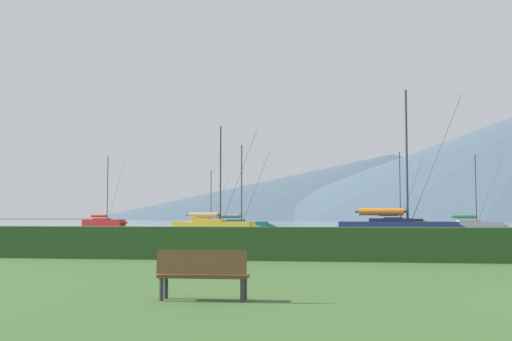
{
  "coord_description": "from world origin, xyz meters",
  "views": [
    {
      "loc": [
        -5.24,
        -12.4,
        1.57
      ],
      "look_at": [
        -14.83,
        44.89,
        5.66
      ],
      "focal_mm": 45.76,
      "sensor_mm": 36.0,
      "label": 1
    }
  ],
  "objects_px": {
    "sailboat_slip_6": "(237,225)",
    "sailboat_slip_11": "(208,224)",
    "sailboat_slip_0": "(397,222)",
    "sailboat_slip_5": "(400,229)",
    "sailboat_slip_2": "(104,222)",
    "sailboat_slip_9": "(473,225)",
    "sailboat_slip_4": "(215,227)",
    "park_bench_under_tree": "(203,272)"
  },
  "relations": [
    {
      "from": "sailboat_slip_0",
      "to": "sailboat_slip_9",
      "type": "xyz_separation_m",
      "value": [
        7.02,
        -24.15,
        -0.14
      ]
    },
    {
      "from": "sailboat_slip_0",
      "to": "sailboat_slip_11",
      "type": "bearing_deg",
      "value": -161.2
    },
    {
      "from": "sailboat_slip_0",
      "to": "sailboat_slip_11",
      "type": "relative_size",
      "value": 1.41
    },
    {
      "from": "sailboat_slip_4",
      "to": "sailboat_slip_11",
      "type": "bearing_deg",
      "value": 107.92
    },
    {
      "from": "sailboat_slip_4",
      "to": "sailboat_slip_5",
      "type": "distance_m",
      "value": 18.88
    },
    {
      "from": "sailboat_slip_4",
      "to": "sailboat_slip_0",
      "type": "bearing_deg",
      "value": 70.88
    },
    {
      "from": "sailboat_slip_6",
      "to": "sailboat_slip_9",
      "type": "distance_m",
      "value": 25.95
    },
    {
      "from": "sailboat_slip_2",
      "to": "sailboat_slip_5",
      "type": "distance_m",
      "value": 70.86
    },
    {
      "from": "sailboat_slip_6",
      "to": "sailboat_slip_9",
      "type": "height_order",
      "value": "sailboat_slip_6"
    },
    {
      "from": "sailboat_slip_2",
      "to": "sailboat_slip_0",
      "type": "bearing_deg",
      "value": 3.08
    },
    {
      "from": "sailboat_slip_9",
      "to": "sailboat_slip_2",
      "type": "bearing_deg",
      "value": 147.94
    },
    {
      "from": "sailboat_slip_2",
      "to": "sailboat_slip_5",
      "type": "height_order",
      "value": "sailboat_slip_2"
    },
    {
      "from": "sailboat_slip_0",
      "to": "sailboat_slip_5",
      "type": "distance_m",
      "value": 54.1
    },
    {
      "from": "sailboat_slip_6",
      "to": "sailboat_slip_11",
      "type": "height_order",
      "value": "sailboat_slip_6"
    },
    {
      "from": "sailboat_slip_0",
      "to": "sailboat_slip_9",
      "type": "relative_size",
      "value": 1.33
    },
    {
      "from": "sailboat_slip_9",
      "to": "sailboat_slip_0",
      "type": "bearing_deg",
      "value": 99.8
    },
    {
      "from": "sailboat_slip_0",
      "to": "sailboat_slip_4",
      "type": "height_order",
      "value": "sailboat_slip_0"
    },
    {
      "from": "sailboat_slip_2",
      "to": "sailboat_slip_4",
      "type": "xyz_separation_m",
      "value": [
        28.73,
        -44.45,
        0.01
      ]
    },
    {
      "from": "sailboat_slip_2",
      "to": "sailboat_slip_11",
      "type": "bearing_deg",
      "value": -25.24
    },
    {
      "from": "sailboat_slip_6",
      "to": "sailboat_slip_9",
      "type": "relative_size",
      "value": 1.08
    },
    {
      "from": "sailboat_slip_5",
      "to": "sailboat_slip_6",
      "type": "xyz_separation_m",
      "value": [
        -15.58,
        22.73,
        -0.11
      ]
    },
    {
      "from": "sailboat_slip_9",
      "to": "sailboat_slip_11",
      "type": "distance_m",
      "value": 36.05
    },
    {
      "from": "sailboat_slip_2",
      "to": "park_bench_under_tree",
      "type": "distance_m",
      "value": 96.52
    },
    {
      "from": "sailboat_slip_0",
      "to": "sailboat_slip_4",
      "type": "xyz_separation_m",
      "value": [
        -17.62,
        -42.96,
        -0.07
      ]
    },
    {
      "from": "sailboat_slip_2",
      "to": "sailboat_slip_11",
      "type": "height_order",
      "value": "sailboat_slip_2"
    },
    {
      "from": "sailboat_slip_5",
      "to": "sailboat_slip_2",
      "type": "bearing_deg",
      "value": 130.53
    },
    {
      "from": "sailboat_slip_6",
      "to": "sailboat_slip_11",
      "type": "relative_size",
      "value": 1.15
    },
    {
      "from": "sailboat_slip_9",
      "to": "sailboat_slip_11",
      "type": "xyz_separation_m",
      "value": [
        -33.25,
        13.94,
        -0.04
      ]
    },
    {
      "from": "sailboat_slip_9",
      "to": "park_bench_under_tree",
      "type": "height_order",
      "value": "sailboat_slip_9"
    },
    {
      "from": "sailboat_slip_9",
      "to": "park_bench_under_tree",
      "type": "bearing_deg",
      "value": -109.53
    },
    {
      "from": "sailboat_slip_11",
      "to": "park_bench_under_tree",
      "type": "height_order",
      "value": "sailboat_slip_11"
    },
    {
      "from": "sailboat_slip_5",
      "to": "sailboat_slip_9",
      "type": "xyz_separation_m",
      "value": [
        9.37,
        29.9,
        -0.14
      ]
    },
    {
      "from": "sailboat_slip_2",
      "to": "sailboat_slip_4",
      "type": "bearing_deg",
      "value": -52.2
    },
    {
      "from": "sailboat_slip_11",
      "to": "park_bench_under_tree",
      "type": "relative_size",
      "value": 4.63
    },
    {
      "from": "sailboat_slip_6",
      "to": "sailboat_slip_11",
      "type": "bearing_deg",
      "value": 109.0
    },
    {
      "from": "sailboat_slip_6",
      "to": "sailboat_slip_4",
      "type": "bearing_deg",
      "value": -90.97
    },
    {
      "from": "sailboat_slip_0",
      "to": "sailboat_slip_6",
      "type": "xyz_separation_m",
      "value": [
        -17.93,
        -31.32,
        -0.1
      ]
    },
    {
      "from": "sailboat_slip_5",
      "to": "sailboat_slip_0",
      "type": "bearing_deg",
      "value": 89.66
    },
    {
      "from": "sailboat_slip_0",
      "to": "sailboat_slip_5",
      "type": "height_order",
      "value": "sailboat_slip_0"
    },
    {
      "from": "sailboat_slip_9",
      "to": "sailboat_slip_11",
      "type": "relative_size",
      "value": 1.06
    },
    {
      "from": "sailboat_slip_4",
      "to": "park_bench_under_tree",
      "type": "xyz_separation_m",
      "value": [
        10.0,
        -43.96,
        -0.13
      ]
    },
    {
      "from": "sailboat_slip_5",
      "to": "sailboat_slip_11",
      "type": "distance_m",
      "value": 49.93
    }
  ]
}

